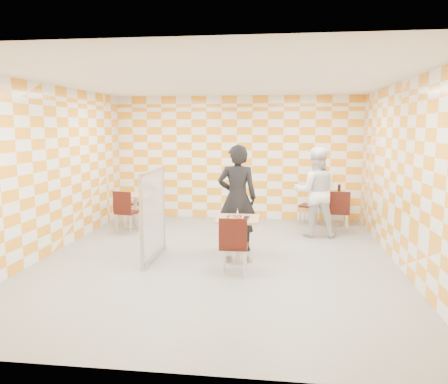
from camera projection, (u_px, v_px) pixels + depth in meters
name	position (u px, v px, depth m)	size (l,w,h in m)	color
room_shell	(221.00, 170.00, 7.80)	(7.00, 7.00, 7.00)	gray
main_table	(238.00, 232.00, 7.35)	(0.70, 0.70, 0.75)	tan
second_table	(332.00, 204.00, 10.03)	(0.70, 0.70, 0.75)	tan
empty_table	(135.00, 205.00, 9.87)	(0.70, 0.70, 0.75)	tan
chair_main_front	(234.00, 242.00, 6.57)	(0.42, 0.43, 0.92)	#39100B
chair_second_front	(339.00, 209.00, 9.22)	(0.45, 0.46, 0.92)	#39100B
chair_second_side	(314.00, 202.00, 10.04)	(0.55, 0.54, 0.92)	#39100B
chair_empty_near	(125.00, 209.00, 9.22)	(0.50, 0.51, 0.92)	#39100B
chair_empty_far	(145.00, 199.00, 10.44)	(0.51, 0.52, 0.92)	#39100B
partition	(153.00, 214.00, 7.44)	(0.08, 1.38, 1.55)	white
man_dark	(237.00, 198.00, 7.95)	(0.71, 0.47, 1.95)	black
man_white	(315.00, 192.00, 9.01)	(0.90, 0.70, 1.85)	white
pizza_on_foil	(238.00, 217.00, 7.29)	(0.40, 0.40, 0.04)	silver
sport_bottle	(324.00, 189.00, 10.09)	(0.06, 0.06, 0.20)	white
soda_bottle	(339.00, 189.00, 9.97)	(0.07, 0.07, 0.23)	black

